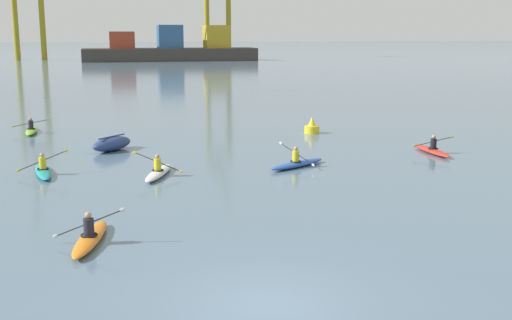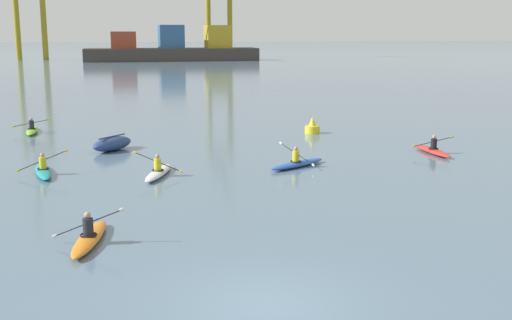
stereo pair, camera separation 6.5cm
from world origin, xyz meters
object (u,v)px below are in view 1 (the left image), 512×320
at_px(kayak_lime, 31,130).
at_px(kayak_orange, 90,237).
at_px(kayak_white, 158,172).
at_px(capsized_dinghy, 112,144).
at_px(kayak_red, 432,150).
at_px(kayak_teal, 43,171).
at_px(kayak_blue, 297,163).
at_px(channel_buoy, 312,127).
at_px(container_barge, 172,49).

relative_size(kayak_lime, kayak_orange, 0.99).
height_order(kayak_lime, kayak_white, kayak_white).
xyz_separation_m(capsized_dinghy, kayak_lime, (-4.72, 7.04, -0.18)).
distance_m(kayak_red, kayak_lime, 23.38).
distance_m(kayak_teal, kayak_orange, 9.96).
bearing_deg(kayak_blue, capsized_dinghy, 143.49).
relative_size(capsized_dinghy, channel_buoy, 2.67).
relative_size(capsized_dinghy, kayak_orange, 0.77).
relative_size(kayak_red, kayak_white, 1.00).
bearing_deg(kayak_orange, kayak_red, 32.35).
bearing_deg(kayak_red, capsized_dinghy, 164.36).
relative_size(kayak_red, kayak_lime, 1.00).
bearing_deg(kayak_lime, kayak_blue, -45.46).
bearing_deg(kayak_teal, kayak_white, -16.05).
bearing_deg(kayak_lime, capsized_dinghy, -56.15).
xyz_separation_m(container_barge, kayak_lime, (-17.88, -97.58, -2.32)).
bearing_deg(kayak_red, kayak_teal, -177.95).
bearing_deg(kayak_orange, kayak_lime, 100.42).
bearing_deg(capsized_dinghy, kayak_blue, -36.51).
height_order(capsized_dinghy, kayak_teal, kayak_teal).
distance_m(container_barge, kayak_red, 109.06).
xyz_separation_m(kayak_blue, kayak_orange, (-8.83, -8.76, 0.00)).
bearing_deg(kayak_red, kayak_blue, -167.91).
xyz_separation_m(capsized_dinghy, kayak_orange, (-0.71, -14.77, -0.18)).
bearing_deg(kayak_teal, kayak_orange, -77.20).
xyz_separation_m(kayak_teal, kayak_blue, (11.03, -0.95, 0.00)).
bearing_deg(channel_buoy, kayak_blue, -111.79).
bearing_deg(kayak_teal, kayak_lime, 98.48).
height_order(channel_buoy, kayak_lime, channel_buoy).
distance_m(container_barge, kayak_teal, 110.87).
relative_size(container_barge, kayak_teal, 10.54).
xyz_separation_m(capsized_dinghy, kayak_teal, (-2.92, -5.06, -0.18)).
relative_size(kayak_teal, kayak_lime, 1.01).
relative_size(container_barge, kayak_white, 10.70).
height_order(kayak_blue, kayak_orange, kayak_orange).
distance_m(channel_buoy, kayak_blue, 9.86).
relative_size(kayak_blue, kayak_orange, 0.93).
xyz_separation_m(kayak_lime, kayak_orange, (4.01, -21.80, 0.00)).
distance_m(container_barge, kayak_orange, 120.21).
bearing_deg(kayak_lime, kayak_orange, -79.58).
bearing_deg(container_barge, kayak_white, -95.80).
distance_m(channel_buoy, kayak_white, 13.78).
distance_m(kayak_red, kayak_white, 13.95).
bearing_deg(kayak_teal, container_barge, 81.66).
height_order(channel_buoy, kayak_teal, kayak_teal).
relative_size(channel_buoy, kayak_orange, 0.29).
distance_m(kayak_blue, kayak_orange, 12.43).
distance_m(container_barge, channel_buoy, 101.50).
bearing_deg(kayak_blue, kayak_teal, 175.06).
height_order(kayak_teal, kayak_lime, kayak_teal).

